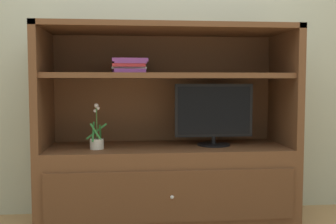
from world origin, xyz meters
TOP-DOWN VIEW (x-y plane):
  - painted_rear_wall at (0.00, 0.75)m, footprint 6.00×0.10m
  - media_console at (0.00, 0.41)m, footprint 1.79×0.63m
  - tv_monitor at (0.34, 0.40)m, footprint 0.57×0.24m
  - potted_plant at (-0.50, 0.31)m, footprint 0.14×0.12m
  - magazine_stack at (-0.27, 0.40)m, footprint 0.26×0.34m

SIDE VIEW (x-z plane):
  - media_console at x=0.00m, z-range -0.26..1.16m
  - potted_plant at x=-0.50m, z-range 0.47..0.79m
  - tv_monitor at x=0.34m, z-range 0.57..1.02m
  - magazine_stack at x=-0.27m, z-range 1.09..1.19m
  - painted_rear_wall at x=0.00m, z-range 0.00..2.80m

